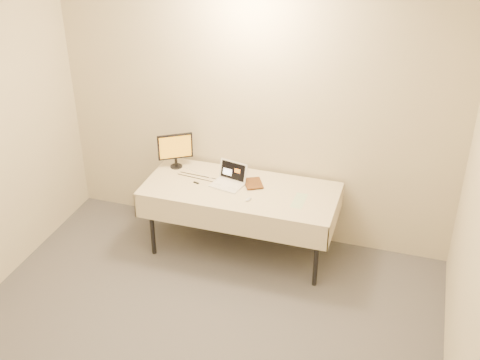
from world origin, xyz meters
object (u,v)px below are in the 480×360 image
(table, at_px, (240,194))
(book, at_px, (245,175))
(monitor, at_px, (175,148))
(laptop, at_px, (229,179))

(table, height_order, book, book)
(monitor, relative_size, book, 1.66)
(table, distance_m, laptop, 0.18)
(monitor, bearing_deg, book, -43.32)
(book, bearing_deg, table, -137.50)
(table, relative_size, laptop, 5.47)
(table, bearing_deg, laptop, 158.53)
(table, distance_m, book, 0.19)
(laptop, distance_m, monitor, 0.67)
(book, bearing_deg, laptop, 159.37)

